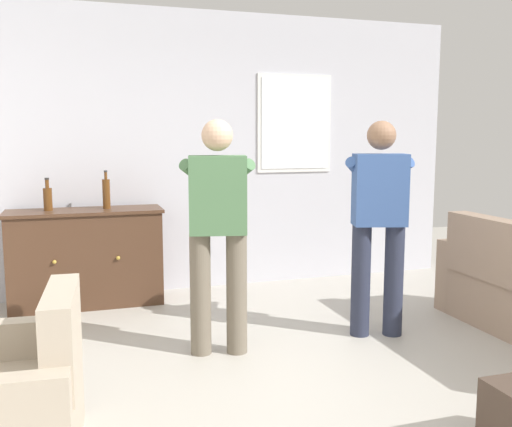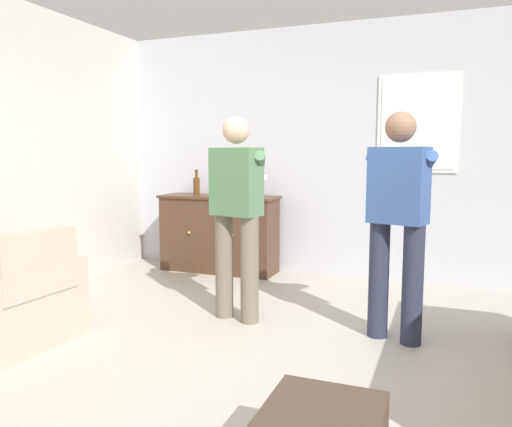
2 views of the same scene
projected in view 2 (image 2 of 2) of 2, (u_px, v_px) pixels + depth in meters
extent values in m
plane|color=#B2ADA3|center=(253.00, 363.00, 3.31)|extent=(10.40, 10.40, 0.00)
cube|color=silver|center=(339.00, 152.00, 5.61)|extent=(5.20, 0.12, 2.80)
cube|color=silver|center=(418.00, 124.00, 5.21)|extent=(0.82, 0.02, 1.02)
cube|color=white|center=(418.00, 124.00, 5.21)|extent=(0.74, 0.03, 0.94)
cube|color=#B2A38E|center=(12.00, 318.00, 3.61)|extent=(0.68, 0.68, 0.40)
cube|color=#B2A38E|center=(35.00, 264.00, 3.45)|extent=(0.18, 0.65, 0.45)
cube|color=#B2A38E|center=(53.00, 291.00, 3.94)|extent=(0.65, 0.16, 0.60)
cube|color=#472D1E|center=(219.00, 235.00, 5.87)|extent=(1.35, 0.44, 0.87)
cube|color=#472D1E|center=(219.00, 197.00, 5.81)|extent=(1.39, 0.48, 0.03)
sphere|color=#B79338|center=(189.00, 233.00, 5.74)|extent=(0.04, 0.04, 0.04)
sphere|color=#B79338|center=(232.00, 236.00, 5.55)|extent=(0.04, 0.04, 0.04)
cylinder|color=#593314|center=(235.00, 184.00, 5.75)|extent=(0.07, 0.07, 0.27)
cylinder|color=#593314|center=(235.00, 169.00, 5.73)|extent=(0.03, 0.03, 0.07)
cylinder|color=#262626|center=(235.00, 166.00, 5.72)|extent=(0.03, 0.03, 0.02)
cylinder|color=#593314|center=(197.00, 186.00, 5.95)|extent=(0.08, 0.08, 0.20)
cylinder|color=#593314|center=(196.00, 174.00, 5.93)|extent=(0.03, 0.03, 0.08)
cylinder|color=#262626|center=(196.00, 170.00, 5.92)|extent=(0.04, 0.04, 0.02)
cylinder|color=#6B6051|center=(224.00, 266.00, 4.21)|extent=(0.15, 0.15, 0.88)
cylinder|color=#6B6051|center=(250.00, 270.00, 4.07)|extent=(0.15, 0.15, 0.88)
cube|color=#4C754C|center=(236.00, 182.00, 4.05)|extent=(0.44, 0.30, 0.55)
sphere|color=#D8AD8C|center=(236.00, 130.00, 4.00)|extent=(0.22, 0.22, 0.22)
cylinder|color=#4C754C|center=(236.00, 168.00, 4.24)|extent=(0.39, 0.36, 0.29)
cylinder|color=#4C754C|center=(259.00, 168.00, 4.11)|extent=(0.25, 0.44, 0.29)
cube|color=white|center=(258.00, 177.00, 4.31)|extent=(0.16, 0.07, 0.04)
cylinder|color=#282D42|center=(379.00, 280.00, 3.75)|extent=(0.15, 0.15, 0.88)
cylinder|color=#282D42|center=(413.00, 285.00, 3.59)|extent=(0.15, 0.15, 0.88)
cube|color=#385693|center=(399.00, 185.00, 3.59)|extent=(0.45, 0.32, 0.55)
sphere|color=#8C664C|center=(401.00, 127.00, 3.54)|extent=(0.22, 0.22, 0.22)
cylinder|color=#385693|center=(392.00, 169.00, 3.77)|extent=(0.40, 0.34, 0.29)
cylinder|color=#385693|center=(423.00, 170.00, 3.63)|extent=(0.23, 0.44, 0.29)
cube|color=white|center=(415.00, 180.00, 3.84)|extent=(0.16, 0.08, 0.04)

